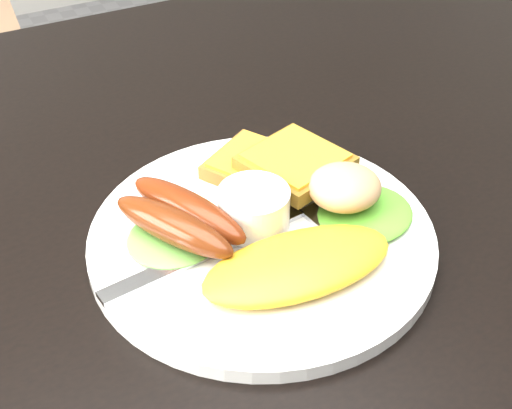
% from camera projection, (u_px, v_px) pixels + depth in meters
% --- Properties ---
extents(dining_table, '(1.20, 0.80, 0.04)m').
position_uv_depth(dining_table, '(252.00, 202.00, 0.62)').
color(dining_table, black).
rests_on(dining_table, ground).
extents(plate, '(0.26, 0.26, 0.01)m').
position_uv_depth(plate, '(262.00, 238.00, 0.55)').
color(plate, white).
rests_on(plate, dining_table).
extents(lettuce_left, '(0.10, 0.09, 0.01)m').
position_uv_depth(lettuce_left, '(176.00, 236.00, 0.53)').
color(lettuce_left, '#3C8732').
rests_on(lettuce_left, plate).
extents(lettuce_right, '(0.10, 0.09, 0.01)m').
position_uv_depth(lettuce_right, '(365.00, 214.00, 0.55)').
color(lettuce_right, '#5F9B2A').
rests_on(lettuce_right, plate).
extents(omelette, '(0.15, 0.08, 0.02)m').
position_uv_depth(omelette, '(298.00, 265.00, 0.50)').
color(omelette, yellow).
rests_on(omelette, plate).
extents(sausage_a, '(0.07, 0.11, 0.03)m').
position_uv_depth(sausage_a, '(173.00, 226.00, 0.52)').
color(sausage_a, '#603012').
rests_on(sausage_a, lettuce_left).
extents(sausage_b, '(0.07, 0.11, 0.03)m').
position_uv_depth(sausage_b, '(188.00, 210.00, 0.53)').
color(sausage_b, '#662009').
rests_on(sausage_b, lettuce_left).
extents(ramekin, '(0.07, 0.07, 0.03)m').
position_uv_depth(ramekin, '(254.00, 208.00, 0.54)').
color(ramekin, white).
rests_on(ramekin, plate).
extents(toast_a, '(0.09, 0.09, 0.01)m').
position_uv_depth(toast_a, '(255.00, 165.00, 0.60)').
color(toast_a, brown).
rests_on(toast_a, plate).
extents(toast_b, '(0.09, 0.09, 0.01)m').
position_uv_depth(toast_b, '(295.00, 164.00, 0.58)').
color(toast_b, brown).
rests_on(toast_b, toast_a).
extents(potato_salad, '(0.07, 0.07, 0.03)m').
position_uv_depth(potato_salad, '(345.00, 187.00, 0.55)').
color(potato_salad, beige).
rests_on(potato_salad, lettuce_right).
extents(fork, '(0.17, 0.04, 0.00)m').
position_uv_depth(fork, '(206.00, 252.00, 0.52)').
color(fork, '#ADAFB7').
rests_on(fork, plate).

